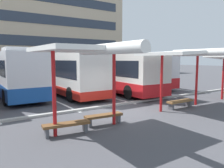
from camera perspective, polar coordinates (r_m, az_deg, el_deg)
The scene contains 16 objects.
ground_plane at distance 11.82m, azimuth 2.66°, elevation -7.19°, with size 160.00×160.00×0.00m, color #47474C.
terminal_building at distance 45.23m, azimuth -25.88°, elevation 14.33°, with size 44.01×11.35×21.60m.
coach_bus_1 at distance 18.92m, azimuth -24.44°, elevation 2.52°, with size 2.63×11.57×3.63m.
coach_bus_2 at distance 18.34m, azimuth -12.06°, elevation 2.96°, with size 2.70×10.92×3.61m.
coach_bus_3 at distance 19.26m, azimuth -0.03°, elevation 3.10°, with size 3.07×11.68×3.59m.
coach_bus_4 at distance 23.24m, azimuth 4.56°, elevation 3.74°, with size 3.21×11.71×3.64m.
lane_stripe_2 at distance 18.19m, azimuth -17.89°, elevation -2.63°, with size 0.16×14.00×0.01m, color white.
lane_stripe_3 at distance 19.58m, azimuth -7.13°, elevation -1.73°, with size 0.16×14.00×0.01m, color white.
lane_stripe_4 at distance 21.57m, azimuth 1.93°, elevation -0.92°, with size 0.16×14.00×0.01m, color white.
lane_stripe_5 at distance 24.00m, azimuth 9.30°, elevation -0.24°, with size 0.16×14.00×0.01m, color white.
waiting_shelter_1 at distance 8.29m, azimuth -5.84°, elevation 8.39°, with size 3.61×4.98×3.31m.
bench_1 at distance 8.45m, azimuth -11.73°, elevation -10.57°, with size 1.78×0.65×0.45m.
bench_2 at distance 9.47m, azimuth -2.16°, elevation -8.57°, with size 1.70×0.58×0.45m.
waiting_shelter_2 at distance 12.79m, azimuth 18.56°, elevation 7.49°, with size 4.05×5.22×3.35m.
bench_3 at distance 13.16m, azimuth 17.31°, elevation -4.55°, with size 1.82×0.45×0.45m.
platform_kerb at distance 12.93m, azimuth -1.11°, elevation -5.71°, with size 44.00×0.24×0.12m, color #ADADA8.
Camera 1 is at (-6.90, -9.17, 2.80)m, focal length 35.18 mm.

